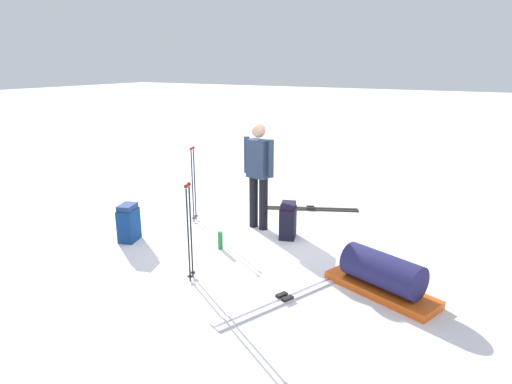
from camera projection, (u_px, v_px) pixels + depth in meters
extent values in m
plane|color=white|center=(256.00, 235.00, 6.90)|extent=(80.00, 80.00, 0.00)
cylinder|color=black|center=(263.00, 204.00, 7.02)|extent=(0.14, 0.14, 0.85)
cylinder|color=black|center=(254.00, 202.00, 7.14)|extent=(0.14, 0.14, 0.85)
cube|color=#283752|center=(259.00, 159.00, 6.88)|extent=(0.27, 0.37, 0.60)
cylinder|color=#283752|center=(271.00, 159.00, 6.72)|extent=(0.09, 0.09, 0.58)
cylinder|color=#283752|center=(247.00, 155.00, 7.01)|extent=(0.09, 0.09, 0.58)
sphere|color=tan|center=(259.00, 130.00, 6.75)|extent=(0.22, 0.22, 0.22)
cube|color=silver|center=(287.00, 300.00, 4.98)|extent=(1.77, 0.79, 0.02)
cube|color=black|center=(287.00, 298.00, 4.98)|extent=(0.15, 0.11, 0.03)
cube|color=silver|center=(282.00, 297.00, 5.06)|extent=(1.77, 0.79, 0.02)
cube|color=black|center=(282.00, 295.00, 5.05)|extent=(0.15, 0.11, 0.03)
cube|color=black|center=(310.00, 210.00, 8.04)|extent=(0.76, 1.61, 0.02)
cube|color=black|center=(310.00, 208.00, 8.04)|extent=(0.11, 0.15, 0.03)
cube|color=black|center=(310.00, 208.00, 8.14)|extent=(0.76, 1.61, 0.02)
cube|color=black|center=(310.00, 207.00, 8.13)|extent=(0.11, 0.15, 0.03)
cube|color=black|center=(288.00, 223.00, 6.73)|extent=(0.38, 0.32, 0.48)
cube|color=black|center=(288.00, 205.00, 6.65)|extent=(0.35, 0.29, 0.08)
cube|color=navy|center=(129.00, 225.00, 6.62)|extent=(0.38, 0.32, 0.49)
cube|color=navy|center=(127.00, 207.00, 6.54)|extent=(0.35, 0.29, 0.08)
cylinder|color=black|center=(195.00, 185.00, 7.41)|extent=(0.02, 0.02, 1.22)
sphere|color=#A51919|center=(193.00, 148.00, 7.23)|extent=(0.05, 0.05, 0.05)
cylinder|color=black|center=(196.00, 216.00, 7.56)|extent=(0.07, 0.07, 0.01)
cylinder|color=black|center=(193.00, 187.00, 7.31)|extent=(0.02, 0.02, 1.22)
sphere|color=#A51919|center=(191.00, 149.00, 7.13)|extent=(0.05, 0.05, 0.05)
cylinder|color=black|center=(194.00, 218.00, 7.46)|extent=(0.07, 0.07, 0.01)
cylinder|color=black|center=(191.00, 233.00, 5.38)|extent=(0.02, 0.02, 1.18)
sphere|color=#A51919|center=(189.00, 184.00, 5.20)|extent=(0.05, 0.05, 0.05)
cylinder|color=black|center=(193.00, 273.00, 5.53)|extent=(0.07, 0.07, 0.01)
cylinder|color=black|center=(188.00, 236.00, 5.28)|extent=(0.02, 0.02, 1.18)
sphere|color=#A51919|center=(186.00, 186.00, 5.11)|extent=(0.05, 0.05, 0.05)
cylinder|color=black|center=(190.00, 276.00, 5.43)|extent=(0.07, 0.07, 0.01)
cube|color=#E55816|center=(381.00, 289.00, 5.15)|extent=(0.88, 1.41, 0.09)
cylinder|color=navy|center=(383.00, 270.00, 5.09)|extent=(0.69, 1.02, 0.40)
cylinder|color=#257C3C|center=(220.00, 240.00, 6.35)|extent=(0.07, 0.07, 0.26)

